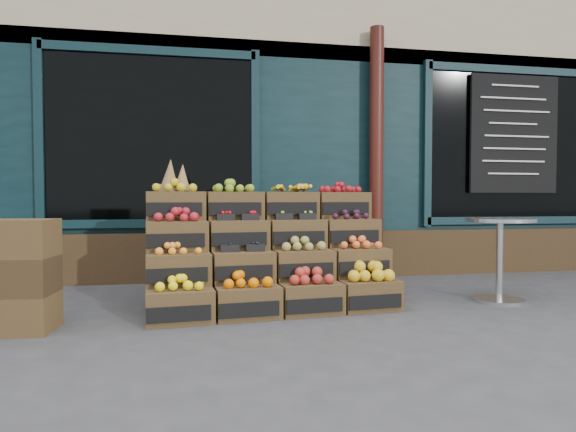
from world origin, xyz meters
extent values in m
plane|color=#3B3B3D|center=(0.00, 0.00, 0.00)|extent=(60.00, 60.00, 0.00)
cube|color=black|center=(0.00, 5.20, 2.40)|extent=(12.00, 6.00, 4.80)
cube|color=black|center=(0.00, 2.25, 1.50)|extent=(12.00, 0.12, 3.00)
cube|color=#392816|center=(0.00, 2.18, 0.30)|extent=(12.00, 0.18, 0.60)
cube|color=black|center=(-1.60, 2.18, 1.75)|extent=(2.40, 0.06, 2.00)
cube|color=black|center=(3.20, 2.18, 1.75)|extent=(2.40, 0.06, 2.00)
cylinder|color=#3E140E|center=(1.20, 2.05, 1.60)|extent=(0.18, 0.18, 3.20)
cube|color=black|center=(3.20, 2.10, 1.90)|extent=(1.30, 0.04, 1.60)
cube|color=#4B371D|center=(-1.20, 0.20, 0.14)|extent=(0.57, 0.42, 0.27)
cube|color=black|center=(-1.18, 0.00, 0.11)|extent=(0.50, 0.06, 0.12)
cube|color=yellow|center=(-1.20, 0.20, 0.31)|extent=(0.46, 0.32, 0.09)
cube|color=#4B371D|center=(-0.64, 0.25, 0.14)|extent=(0.57, 0.42, 0.27)
cube|color=black|center=(-0.62, 0.05, 0.11)|extent=(0.50, 0.06, 0.12)
cube|color=#EF6A00|center=(-0.64, 0.25, 0.32)|extent=(0.46, 0.32, 0.10)
cube|color=#4B371D|center=(-0.08, 0.30, 0.14)|extent=(0.57, 0.42, 0.27)
cube|color=black|center=(-0.06, 0.10, 0.11)|extent=(0.50, 0.06, 0.12)
cube|color=#A52A20|center=(-0.08, 0.30, 0.32)|extent=(0.46, 0.32, 0.10)
cube|color=#4B371D|center=(0.48, 0.35, 0.14)|extent=(0.57, 0.42, 0.27)
cube|color=black|center=(0.50, 0.15, 0.11)|extent=(0.50, 0.06, 0.12)
cube|color=gold|center=(0.48, 0.35, 0.33)|extent=(0.46, 0.32, 0.13)
cube|color=#4B371D|center=(-1.22, 0.42, 0.41)|extent=(0.57, 0.42, 0.27)
cube|color=black|center=(-1.20, 0.23, 0.38)|extent=(0.50, 0.06, 0.12)
cube|color=orange|center=(-1.22, 0.42, 0.58)|extent=(0.46, 0.32, 0.07)
cube|color=#4B371D|center=(-0.66, 0.48, 0.41)|extent=(0.57, 0.42, 0.27)
cube|color=black|center=(-0.64, 0.28, 0.38)|extent=(0.50, 0.06, 0.12)
cube|color=black|center=(-0.66, 0.48, 0.56)|extent=(0.46, 0.32, 0.03)
cube|color=#4B371D|center=(-0.10, 0.53, 0.41)|extent=(0.57, 0.42, 0.27)
cube|color=black|center=(-0.08, 0.33, 0.38)|extent=(0.50, 0.06, 0.12)
cube|color=olive|center=(-0.10, 0.53, 0.59)|extent=(0.46, 0.32, 0.09)
cube|color=#4B371D|center=(0.46, 0.58, 0.41)|extent=(0.57, 0.42, 0.27)
cube|color=black|center=(0.48, 0.38, 0.38)|extent=(0.50, 0.06, 0.12)
cube|color=orange|center=(0.46, 0.58, 0.59)|extent=(0.46, 0.32, 0.09)
cube|color=#4B371D|center=(-1.24, 0.65, 0.68)|extent=(0.57, 0.42, 0.27)
cube|color=black|center=(-1.22, 0.45, 0.65)|extent=(0.50, 0.06, 0.12)
cube|color=maroon|center=(-1.24, 0.65, 0.86)|extent=(0.46, 0.32, 0.09)
cube|color=#4B371D|center=(-0.68, 0.70, 0.68)|extent=(0.57, 0.42, 0.27)
cube|color=black|center=(-0.66, 0.50, 0.65)|extent=(0.50, 0.06, 0.12)
cube|color=red|center=(-0.68, 0.70, 0.83)|extent=(0.46, 0.32, 0.04)
cube|color=#4B371D|center=(-0.12, 0.75, 0.68)|extent=(0.57, 0.42, 0.27)
cube|color=black|center=(-0.10, 0.56, 0.65)|extent=(0.50, 0.06, 0.12)
cube|color=#89C744|center=(-0.12, 0.75, 0.83)|extent=(0.46, 0.32, 0.03)
cube|color=#4B371D|center=(0.44, 0.81, 0.68)|extent=(0.57, 0.42, 0.27)
cube|color=black|center=(0.46, 0.61, 0.65)|extent=(0.50, 0.06, 0.12)
cube|color=black|center=(0.44, 0.81, 0.85)|extent=(0.46, 0.32, 0.07)
cube|color=#4B371D|center=(-1.26, 0.88, 0.95)|extent=(0.57, 0.42, 0.27)
cube|color=black|center=(-1.24, 0.68, 0.92)|extent=(0.50, 0.06, 0.12)
cube|color=gold|center=(-1.26, 0.88, 1.13)|extent=(0.46, 0.32, 0.09)
cube|color=#4B371D|center=(-0.70, 0.93, 0.95)|extent=(0.57, 0.42, 0.27)
cube|color=black|center=(-0.68, 0.73, 0.92)|extent=(0.50, 0.06, 0.12)
cube|color=olive|center=(-0.70, 0.93, 1.13)|extent=(0.46, 0.32, 0.09)
cube|color=#4B371D|center=(-0.14, 0.98, 0.95)|extent=(0.57, 0.42, 0.27)
cube|color=black|center=(-0.12, 0.78, 0.92)|extent=(0.50, 0.06, 0.12)
cube|color=gold|center=(-0.14, 0.98, 1.13)|extent=(0.46, 0.32, 0.08)
cube|color=#4B371D|center=(0.42, 1.03, 0.95)|extent=(0.57, 0.42, 0.27)
cube|color=black|center=(0.44, 0.83, 0.92)|extent=(0.50, 0.06, 0.12)
cube|color=maroon|center=(0.42, 1.03, 1.12)|extent=(0.46, 0.32, 0.08)
cube|color=#392816|center=(-0.38, 0.50, 0.14)|extent=(2.26, 0.58, 0.27)
cube|color=#392816|center=(-0.40, 0.73, 0.27)|extent=(2.26, 0.58, 0.54)
cube|color=#392816|center=(-0.42, 0.96, 0.41)|extent=(2.26, 0.58, 0.81)
cone|color=olive|center=(-1.31, 0.88, 1.24)|extent=(0.19, 0.19, 0.31)
cone|color=olive|center=(-1.20, 0.92, 1.22)|extent=(0.17, 0.17, 0.27)
cube|color=#4B371D|center=(-2.43, 0.11, 0.14)|extent=(0.60, 0.44, 0.29)
cube|color=#392816|center=(-2.43, 0.11, 0.43)|extent=(0.60, 0.44, 0.29)
cube|color=#4B371D|center=(-2.43, 0.11, 0.72)|extent=(0.60, 0.44, 0.29)
cylinder|color=silver|center=(1.87, 0.43, 0.02)|extent=(0.48, 0.48, 0.03)
cylinder|color=silver|center=(1.87, 0.43, 0.40)|extent=(0.07, 0.07, 0.79)
cylinder|color=silver|center=(1.87, 0.43, 0.81)|extent=(0.65, 0.65, 0.03)
imported|color=#1F6D3C|center=(-1.39, 2.62, 1.06)|extent=(0.83, 0.60, 2.13)
camera|label=1|loc=(-1.03, -3.84, 1.01)|focal=30.00mm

